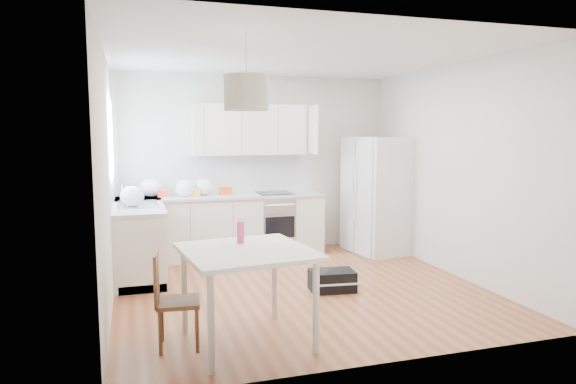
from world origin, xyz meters
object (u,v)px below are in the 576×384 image
(dining_chair, at_px, (178,300))
(gym_bag, at_px, (332,281))
(refrigerator, at_px, (378,195))
(dining_table, at_px, (247,260))

(dining_chair, xyz_separation_m, gym_bag, (1.85, 1.09, -0.30))
(refrigerator, distance_m, dining_chair, 4.25)
(dining_chair, bearing_deg, refrigerator, 45.54)
(refrigerator, bearing_deg, dining_table, -141.70)
(dining_table, xyz_separation_m, dining_chair, (-0.58, 0.08, -0.32))
(dining_table, height_order, dining_chair, dining_chair)
(dining_chair, distance_m, gym_bag, 2.17)
(refrigerator, height_order, dining_table, refrigerator)
(gym_bag, bearing_deg, refrigerator, 55.83)
(refrigerator, relative_size, gym_bag, 3.43)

